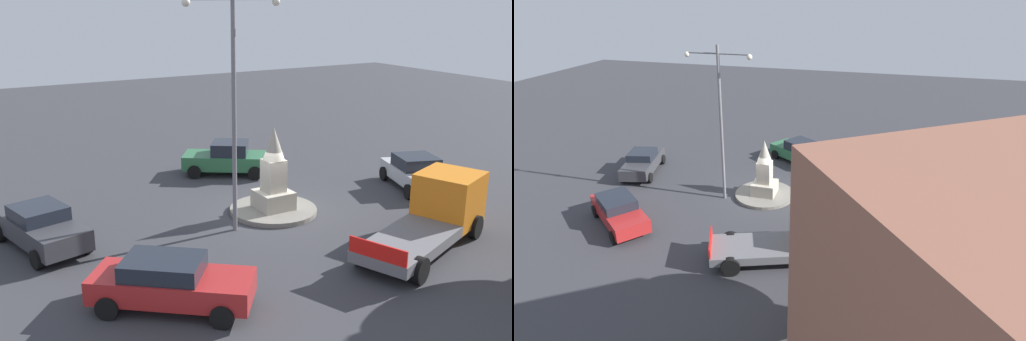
% 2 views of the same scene
% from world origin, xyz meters
% --- Properties ---
extents(ground_plane, '(80.00, 80.00, 0.00)m').
position_xyz_m(ground_plane, '(0.00, 0.00, 0.00)').
color(ground_plane, '#38383D').
extents(traffic_island, '(3.45, 3.45, 0.19)m').
position_xyz_m(traffic_island, '(0.00, 0.00, 0.09)').
color(traffic_island, gray).
rests_on(traffic_island, ground).
extents(monument, '(1.34, 1.34, 3.27)m').
position_xyz_m(monument, '(0.00, 0.00, 1.52)').
color(monument, '#B2AA99').
rests_on(monument, traffic_island).
extents(streetlamp, '(3.62, 0.28, 8.59)m').
position_xyz_m(streetlamp, '(2.16, 0.85, 5.16)').
color(streetlamp, slate).
rests_on(streetlamp, ground).
extents(car_dark_grey_parked_left, '(2.72, 4.55, 1.48)m').
position_xyz_m(car_dark_grey_parked_left, '(8.61, -1.07, 0.76)').
color(car_dark_grey_parked_left, '#38383D').
rests_on(car_dark_grey_parked_left, ground).
extents(car_silver_approaching, '(3.01, 4.23, 1.47)m').
position_xyz_m(car_silver_approaching, '(-7.09, 0.51, 0.75)').
color(car_silver_approaching, '#B7BABF').
rests_on(car_silver_approaching, ground).
extents(car_green_passing, '(4.34, 3.71, 1.58)m').
position_xyz_m(car_green_passing, '(-0.84, -5.58, 0.79)').
color(car_green_passing, '#2D6B42').
rests_on(car_green_passing, ground).
extents(car_red_waiting, '(4.52, 4.07, 1.46)m').
position_xyz_m(car_red_waiting, '(6.33, 4.93, 0.77)').
color(car_red_waiting, '#B22323').
rests_on(car_red_waiting, ground).
extents(truck_orange_near_island, '(6.53, 4.01, 2.25)m').
position_xyz_m(truck_orange_near_island, '(-3.39, 5.24, 1.08)').
color(truck_orange_near_island, orange).
rests_on(truck_orange_near_island, ground).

